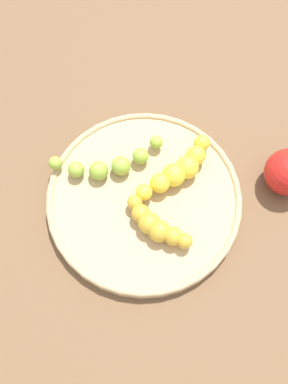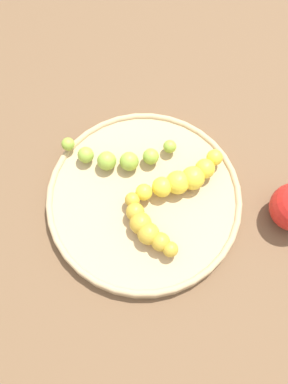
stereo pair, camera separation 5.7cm
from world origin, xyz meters
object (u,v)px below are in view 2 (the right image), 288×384
(banana_spotted, at_px, (146,227))
(banana_yellow, at_px, (184,179))
(fruit_bowl, at_px, (144,198))
(banana_green, at_px, (118,157))

(banana_spotted, height_order, banana_yellow, banana_yellow)
(fruit_bowl, xyz_separation_m, banana_green, (-0.07, -0.02, 0.02))
(fruit_bowl, xyz_separation_m, banana_yellow, (-0.00, 0.06, 0.03))
(fruit_bowl, bearing_deg, banana_yellow, 91.91)
(fruit_bowl, height_order, banana_yellow, banana_yellow)
(banana_yellow, bearing_deg, banana_green, -138.90)
(banana_spotted, height_order, banana_green, banana_spotted)
(banana_spotted, relative_size, banana_green, 0.64)
(fruit_bowl, distance_m, banana_spotted, 0.06)
(banana_green, bearing_deg, banana_yellow, 70.06)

